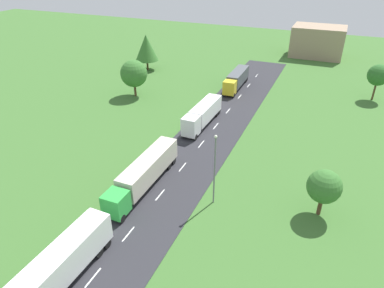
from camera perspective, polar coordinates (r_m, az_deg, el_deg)
name	(u,v)px	position (r m, az deg, el deg)	size (l,w,h in m)	color
road	(131,231)	(39.63, -9.93, -13.82)	(10.00, 140.00, 0.06)	#2B2B30
lane_marking_centre	(114,252)	(37.68, -12.74, -16.93)	(0.16, 122.93, 0.01)	white
truck_lead	(54,271)	(34.58, -21.67, -18.88)	(2.82, 14.11, 3.78)	orange
truck_second	(144,173)	(44.55, -7.85, -4.68)	(2.56, 14.80, 3.58)	green
truck_third	(203,114)	(59.84, 1.74, 4.94)	(2.72, 12.40, 3.54)	white
truck_fourth	(237,79)	(77.59, 7.32, 10.54)	(2.70, 12.56, 3.52)	yellow
lamppost_second	(215,167)	(39.89, 3.74, -3.77)	(0.36, 0.36, 9.22)	slate
tree_oak	(134,74)	(72.82, -9.53, 11.33)	(5.47, 5.47, 7.52)	#513823
tree_birch	(378,75)	(78.96, 28.29, 9.93)	(4.20, 4.20, 7.23)	#513823
tree_maple	(324,187)	(41.45, 20.90, -6.56)	(3.86, 3.86, 5.82)	#513823
tree_pine	(146,48)	(89.71, -7.50, 15.42)	(5.70, 5.70, 8.71)	#513823
distant_building	(318,41)	(107.77, 19.93, 15.56)	(14.02, 10.08, 8.26)	#9E846B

